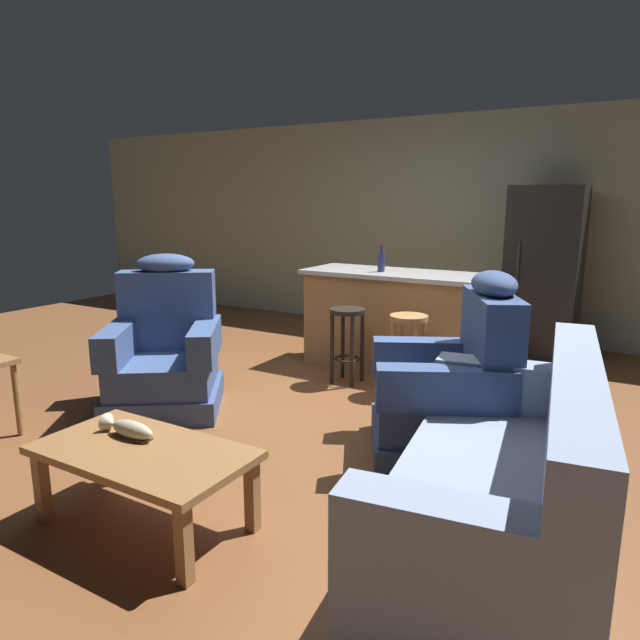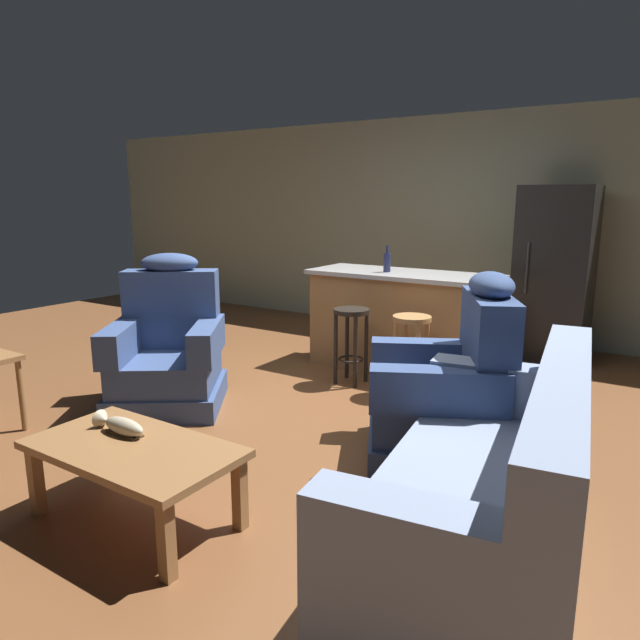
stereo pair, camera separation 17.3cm
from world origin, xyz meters
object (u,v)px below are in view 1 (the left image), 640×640
Objects in this scene: bar_stool_left at (347,331)px; bar_stool_right at (408,339)px; fish_figurine at (128,429)px; bottle_tall_green at (381,262)px; couch at (505,489)px; coffee_table at (143,459)px; recliner_near_island at (452,392)px; refrigerator at (544,273)px; kitchen_island at (396,320)px; recliner_near_lamp at (165,354)px.

bar_stool_right is at bearing 0.00° from bar_stool_left.
bottle_tall_green reaches higher than fish_figurine.
couch is at bearing 18.09° from fish_figurine.
recliner_near_island reaches higher than coffee_table.
refrigerator is at bearing 45.11° from bottle_tall_green.
recliner_near_island is (1.06, 1.61, 0.06)m from coffee_table.
couch is 7.86× the size of bottle_tall_green.
coffee_table is 3.19m from kitchen_island.
coffee_table is at bearing 6.79° from recliner_near_lamp.
recliner_near_lamp is at bearing 131.91° from coffee_table.
fish_figurine is 0.19× the size of kitchen_island.
recliner_near_lamp reaches higher than bar_stool_right.
refrigerator is (1.32, 1.83, 0.41)m from bar_stool_left.
coffee_table is at bearing -104.21° from refrigerator.
refrigerator is at bearing 46.97° from kitchen_island.
bottle_tall_green is at bearing -155.00° from kitchen_island.
kitchen_island is at bearing 86.91° from fish_figurine.
bar_stool_right is (0.58, 0.00, 0.00)m from bar_stool_left.
kitchen_island reaches higher than fish_figurine.
recliner_near_island is (-0.55, 0.95, 0.08)m from couch.
couch is at bearing -82.33° from refrigerator.
fish_figurine is 0.28× the size of recliner_near_island.
bar_stool_right is (-0.69, 0.96, 0.05)m from recliner_near_island.
coffee_table is at bearing 29.72° from recliner_near_island.
bottle_tall_green is at bearing 89.47° from fish_figurine.
fish_figurine is 2.50m from bar_stool_left.
coffee_table is 0.21m from fish_figurine.
bar_stool_left is (-1.27, 0.96, 0.05)m from recliner_near_island.
bottle_tall_green is (-1.26, -1.27, 0.17)m from refrigerator.
fish_figurine is 1.89m from couch.
bar_stool_left is 0.58m from bar_stool_right.
refrigerator is at bearing 75.79° from coffee_table.
bottle_tall_green reaches higher than coffee_table.
bar_stool_left is (0.97, 1.25, 0.05)m from recliner_near_lamp.
fish_figurine reaches higher than coffee_table.
coffee_table is 1.74m from couch.
fish_figurine is at bearing 24.41° from recliner_near_island.
fish_figurine is 0.50× the size of bar_stool_right.
recliner_near_lamp and recliner_near_island have the same top height.
kitchen_island is at bearing 113.02° from recliner_near_lamp.
coffee_table is 2.59m from bar_stool_right.
bottle_tall_green reaches higher than recliner_near_island.
bar_stool_right is 2.68× the size of bottle_tall_green.
bar_stool_left is 2.68× the size of bottle_tall_green.
recliner_near_island reaches higher than kitchen_island.
couch is 1.11× the size of kitchen_island.
fish_figurine is at bearing -106.59° from refrigerator.
bottle_tall_green is at bearing 115.34° from recliner_near_lamp.
recliner_near_lamp is at bearing -121.86° from kitchen_island.
coffee_table is 0.61× the size of kitchen_island.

